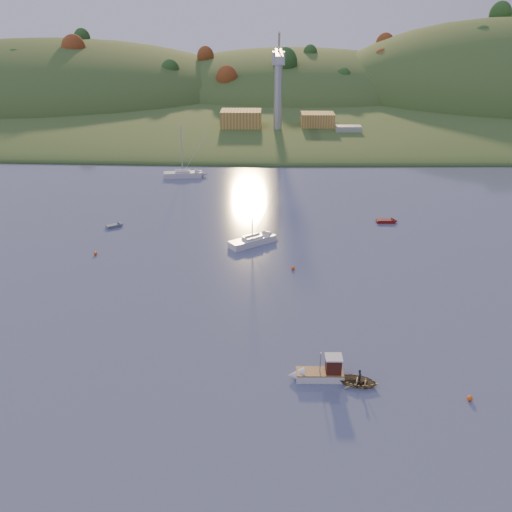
{
  "coord_description": "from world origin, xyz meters",
  "views": [
    {
      "loc": [
        -0.07,
        -34.96,
        32.91
      ],
      "look_at": [
        -1.68,
        31.6,
        3.81
      ],
      "focal_mm": 40.0,
      "sensor_mm": 36.0,
      "label": 1
    }
  ],
  "objects_px": {
    "fishing_boat": "(316,372)",
    "canoe": "(359,381)",
    "red_tender": "(390,221)",
    "grey_dinghy": "(117,225)",
    "sailboat_near": "(252,240)",
    "sailboat_far": "(183,174)"
  },
  "relations": [
    {
      "from": "sailboat_far",
      "to": "grey_dinghy",
      "type": "relative_size",
      "value": 3.66
    },
    {
      "from": "sailboat_near",
      "to": "canoe",
      "type": "height_order",
      "value": "sailboat_near"
    },
    {
      "from": "fishing_boat",
      "to": "canoe",
      "type": "xyz_separation_m",
      "value": [
        4.05,
        -0.8,
        -0.38
      ]
    },
    {
      "from": "grey_dinghy",
      "to": "canoe",
      "type": "bearing_deg",
      "value": -86.13
    },
    {
      "from": "fishing_boat",
      "to": "red_tender",
      "type": "bearing_deg",
      "value": -110.15
    },
    {
      "from": "sailboat_near",
      "to": "sailboat_far",
      "type": "distance_m",
      "value": 40.2
    },
    {
      "from": "grey_dinghy",
      "to": "sailboat_far",
      "type": "bearing_deg",
      "value": 42.68
    },
    {
      "from": "fishing_boat",
      "to": "grey_dinghy",
      "type": "height_order",
      "value": "fishing_boat"
    },
    {
      "from": "sailboat_near",
      "to": "grey_dinghy",
      "type": "height_order",
      "value": "sailboat_near"
    },
    {
      "from": "sailboat_far",
      "to": "canoe",
      "type": "distance_m",
      "value": 76.57
    },
    {
      "from": "grey_dinghy",
      "to": "sailboat_near",
      "type": "bearing_deg",
      "value": -52.71
    },
    {
      "from": "sailboat_near",
      "to": "fishing_boat",
      "type": "bearing_deg",
      "value": -115.01
    },
    {
      "from": "sailboat_near",
      "to": "canoe",
      "type": "xyz_separation_m",
      "value": [
        11.22,
        -34.68,
        -0.32
      ]
    },
    {
      "from": "red_tender",
      "to": "grey_dinghy",
      "type": "bearing_deg",
      "value": -177.89
    },
    {
      "from": "sailboat_near",
      "to": "red_tender",
      "type": "height_order",
      "value": "sailboat_near"
    },
    {
      "from": "sailboat_far",
      "to": "grey_dinghy",
      "type": "xyz_separation_m",
      "value": [
        -6.57,
        -29.75,
        -0.5
      ]
    },
    {
      "from": "fishing_boat",
      "to": "red_tender",
      "type": "relative_size",
      "value": 1.49
    },
    {
      "from": "sailboat_near",
      "to": "canoe",
      "type": "bearing_deg",
      "value": -109.03
    },
    {
      "from": "red_tender",
      "to": "grey_dinghy",
      "type": "height_order",
      "value": "red_tender"
    },
    {
      "from": "canoe",
      "to": "sailboat_near",
      "type": "bearing_deg",
      "value": 32.81
    },
    {
      "from": "fishing_boat",
      "to": "grey_dinghy",
      "type": "xyz_separation_m",
      "value": [
        -29.55,
        41.09,
        -0.53
      ]
    },
    {
      "from": "fishing_boat",
      "to": "canoe",
      "type": "relative_size",
      "value": 1.49
    }
  ]
}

